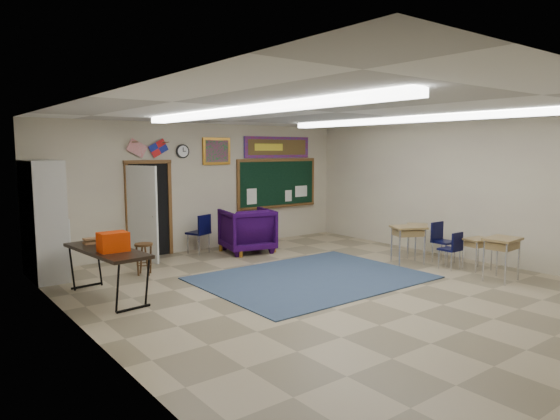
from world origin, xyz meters
TOP-DOWN VIEW (x-y plane):
  - floor at (0.00, 0.00)m, footprint 9.00×9.00m
  - back_wall at (0.00, 4.50)m, footprint 8.00×0.04m
  - left_wall at (-4.00, 0.00)m, footprint 0.04×9.00m
  - right_wall at (4.00, 0.00)m, footprint 0.04×9.00m
  - ceiling at (0.00, 0.00)m, footprint 8.00×9.00m
  - area_rug at (0.20, 0.80)m, footprint 4.00×3.00m
  - fluorescent_strips at (0.00, 0.00)m, footprint 3.86×6.00m
  - doorway at (-1.50, 4.35)m, footprint 1.10×0.89m
  - chalkboard at (2.20, 4.46)m, footprint 2.55×0.14m
  - bulletin_board at (2.20, 4.47)m, footprint 2.10×0.05m
  - framed_art_print at (0.35, 4.47)m, footprint 0.75×0.05m
  - wall_clock at (-0.55, 4.47)m, footprint 0.32×0.05m
  - wall_flags at (-1.40, 4.44)m, footprint 1.16×0.06m
  - storage_cabinet at (-3.71, 3.85)m, footprint 0.59×1.25m
  - wingback_armchair at (0.61, 3.57)m, footprint 1.31×1.34m
  - student_chair_reading at (-0.38, 4.11)m, footprint 0.58×0.58m
  - student_chair_desk_a at (2.87, -0.34)m, footprint 0.38×0.38m
  - student_chair_desk_b at (3.25, 0.06)m, footprint 0.44×0.44m
  - student_desk_front_left at (2.60, 0.48)m, footprint 0.81×0.74m
  - student_desk_front_right at (3.29, 0.78)m, footprint 0.76×0.72m
  - student_desk_back_left at (2.81, -1.45)m, footprint 0.70×0.55m
  - student_desk_back_right at (3.23, -0.73)m, footprint 0.59×0.48m
  - folding_table at (-3.23, 1.90)m, footprint 0.83×2.00m
  - wooden_stool at (-2.17, 2.98)m, footprint 0.34×0.34m

SIDE VIEW (x-z plane):
  - floor at x=0.00m, z-range 0.00..0.00m
  - area_rug at x=0.20m, z-range 0.00..0.02m
  - wooden_stool at x=-2.17m, z-range 0.01..0.62m
  - student_desk_back_right at x=3.23m, z-range 0.04..0.68m
  - student_chair_desk_a at x=2.87m, z-range 0.00..0.76m
  - student_desk_front_right at x=3.29m, z-range 0.04..0.77m
  - student_chair_desk_b at x=3.25m, z-range 0.00..0.86m
  - folding_table at x=-3.23m, z-range -0.11..1.00m
  - student_desk_front_left at x=2.60m, z-range 0.05..0.84m
  - student_desk_back_left at x=2.81m, z-range 0.05..0.85m
  - student_chair_reading at x=-0.38m, z-range 0.00..0.91m
  - wingback_armchair at x=0.61m, z-range 0.00..1.02m
  - doorway at x=-1.50m, z-range -0.02..2.14m
  - storage_cabinet at x=-3.71m, z-range 0.00..2.20m
  - chalkboard at x=2.20m, z-range 0.81..2.11m
  - back_wall at x=0.00m, z-range 0.00..3.00m
  - left_wall at x=-4.00m, z-range 0.00..3.00m
  - right_wall at x=4.00m, z-range 0.00..3.00m
  - framed_art_print at x=0.35m, z-range 2.02..2.67m
  - wall_clock at x=-0.55m, z-range 2.19..2.51m
  - bulletin_board at x=2.20m, z-range 2.18..2.73m
  - wall_flags at x=-1.40m, z-range 2.13..2.83m
  - fluorescent_strips at x=0.00m, z-range 2.89..2.99m
  - ceiling at x=0.00m, z-range 2.98..3.02m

